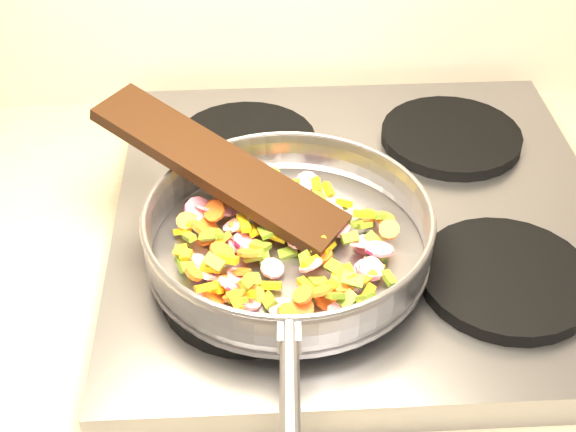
{
  "coord_description": "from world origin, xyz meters",
  "views": [
    {
      "loc": [
        -0.83,
        0.9,
        1.55
      ],
      "look_at": [
        -0.8,
        1.57,
        1.01
      ],
      "focal_mm": 50.0,
      "sensor_mm": 36.0,
      "label": 1
    }
  ],
  "objects": [
    {
      "name": "grate_fr",
      "position": [
        -0.56,
        1.52,
        0.95
      ],
      "size": [
        0.19,
        0.19,
        0.02
      ],
      "primitive_type": "cylinder",
      "color": "black",
      "rests_on": "cooktop"
    },
    {
      "name": "wooden_spatula",
      "position": [
        -0.87,
        1.65,
        1.02
      ],
      "size": [
        0.3,
        0.24,
        0.09
      ],
      "primitive_type": "cube",
      "rotation": [
        0.0,
        -0.25,
        2.54
      ],
      "color": "black",
      "rests_on": "saute_pan"
    },
    {
      "name": "grate_fl",
      "position": [
        -0.84,
        1.52,
        0.95
      ],
      "size": [
        0.19,
        0.19,
        0.02
      ],
      "primitive_type": "cylinder",
      "color": "black",
      "rests_on": "cooktop"
    },
    {
      "name": "grate_bl",
      "position": [
        -0.84,
        1.81,
        0.95
      ],
      "size": [
        0.19,
        0.19,
        0.02
      ],
      "primitive_type": "cylinder",
      "color": "black",
      "rests_on": "cooktop"
    },
    {
      "name": "grate_br",
      "position": [
        -0.56,
        1.81,
        0.95
      ],
      "size": [
        0.19,
        0.19,
        0.02
      ],
      "primitive_type": "cylinder",
      "color": "black",
      "rests_on": "cooktop"
    },
    {
      "name": "cooktop",
      "position": [
        -0.7,
        1.67,
        0.92
      ],
      "size": [
        0.6,
        0.6,
        0.04
      ],
      "primitive_type": "cube",
      "color": "#939399",
      "rests_on": "counter_top"
    },
    {
      "name": "saute_pan",
      "position": [
        -0.8,
        1.57,
        0.99
      ],
      "size": [
        0.36,
        0.53,
        0.06
      ],
      "rotation": [
        0.0,
        0.0,
        -0.05
      ],
      "color": "#9E9EA5",
      "rests_on": "grate_fl"
    },
    {
      "name": "vegetable_heap",
      "position": [
        -0.81,
        1.56,
        0.98
      ],
      "size": [
        0.26,
        0.27,
        0.05
      ],
      "color": "orange",
      "rests_on": "saute_pan"
    }
  ]
}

